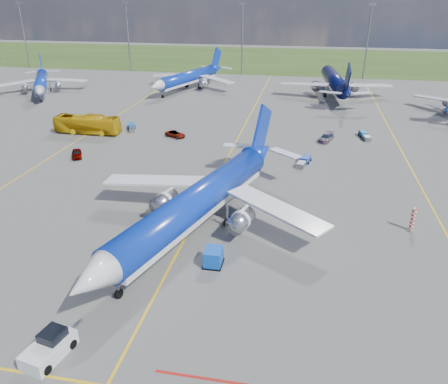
% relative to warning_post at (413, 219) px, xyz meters
% --- Properties ---
extents(ground, '(400.00, 400.00, 0.00)m').
position_rel_warning_post_xyz_m(ground, '(-26.00, -8.00, -1.50)').
color(ground, '#50504E').
rests_on(ground, ground).
extents(grass_strip, '(400.00, 80.00, 0.01)m').
position_rel_warning_post_xyz_m(grass_strip, '(-26.00, 142.00, -1.50)').
color(grass_strip, '#2D4719').
rests_on(grass_strip, ground).
extents(taxiway_lines, '(60.25, 160.00, 0.02)m').
position_rel_warning_post_xyz_m(taxiway_lines, '(-25.83, 19.70, -1.49)').
color(taxiway_lines, gold).
rests_on(taxiway_lines, ground).
extents(floodlight_masts, '(202.20, 0.50, 22.70)m').
position_rel_warning_post_xyz_m(floodlight_masts, '(-16.00, 102.00, 11.06)').
color(floodlight_masts, slate).
rests_on(floodlight_masts, ground).
extents(warning_post, '(0.50, 0.50, 3.00)m').
position_rel_warning_post_xyz_m(warning_post, '(0.00, 0.00, 0.00)').
color(warning_post, red).
rests_on(warning_post, ground).
extents(bg_jet_nw, '(40.16, 43.19, 9.07)m').
position_rel_warning_post_xyz_m(bg_jet_nw, '(-85.97, 61.69, -1.50)').
color(bg_jet_nw, '#0B2AA2').
rests_on(bg_jet_nw, ground).
extents(bg_jet_nnw, '(39.29, 45.05, 9.93)m').
position_rel_warning_post_xyz_m(bg_jet_nnw, '(-47.39, 74.66, -1.50)').
color(bg_jet_nnw, '#0B2AA2').
rests_on(bg_jet_nnw, ground).
extents(bg_jet_n, '(35.87, 44.74, 10.92)m').
position_rel_warning_post_xyz_m(bg_jet_n, '(-6.38, 75.22, -1.50)').
color(bg_jet_n, '#070B3A').
rests_on(bg_jet_n, ground).
extents(main_airliner, '(43.46, 50.10, 11.11)m').
position_rel_warning_post_xyz_m(main_airliner, '(-24.96, -4.86, -1.50)').
color(main_airliner, '#0B2AA2').
rests_on(main_airliner, ground).
extents(pushback_tug, '(3.03, 6.07, 2.01)m').
position_rel_warning_post_xyz_m(pushback_tug, '(-31.56, -26.02, -0.69)').
color(pushback_tug, silver).
rests_on(pushback_tug, ground).
extents(uld_container, '(1.80, 2.23, 1.77)m').
position_rel_warning_post_xyz_m(uld_container, '(-21.68, -11.34, -0.62)').
color(uld_container, '#0D49B8').
rests_on(uld_container, ground).
extents(apron_bus, '(13.36, 3.23, 3.71)m').
position_rel_warning_post_xyz_m(apron_bus, '(-56.03, 29.24, 0.36)').
color(apron_bus, '#CE9C0C').
rests_on(apron_bus, ground).
extents(service_car_a, '(3.26, 4.22, 1.34)m').
position_rel_warning_post_xyz_m(service_car_a, '(-51.48, 15.92, -0.83)').
color(service_car_a, '#999999').
rests_on(service_car_a, ground).
extents(service_car_b, '(4.70, 3.72, 1.19)m').
position_rel_warning_post_xyz_m(service_car_b, '(-38.13, 30.11, -0.91)').
color(service_car_b, '#999999').
rests_on(service_car_b, ground).
extents(service_car_c, '(3.42, 5.16, 1.39)m').
position_rel_warning_post_xyz_m(service_car_c, '(-9.18, 33.12, -0.81)').
color(service_car_c, '#999999').
rests_on(service_car_c, ground).
extents(baggage_tug_w, '(2.42, 5.01, 1.09)m').
position_rel_warning_post_xyz_m(baggage_tug_w, '(-13.08, 19.92, -0.99)').
color(baggage_tug_w, '#19389B').
rests_on(baggage_tug_w, ground).
extents(baggage_tug_c, '(2.91, 4.70, 1.03)m').
position_rel_warning_post_xyz_m(baggage_tug_c, '(-48.46, 33.42, -1.02)').
color(baggage_tug_c, '#19599A').
rests_on(baggage_tug_c, ground).
extents(baggage_tug_e, '(2.03, 4.82, 1.05)m').
position_rel_warning_post_xyz_m(baggage_tug_e, '(-1.80, 36.49, -1.01)').
color(baggage_tug_e, '#17528B').
rests_on(baggage_tug_e, ground).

